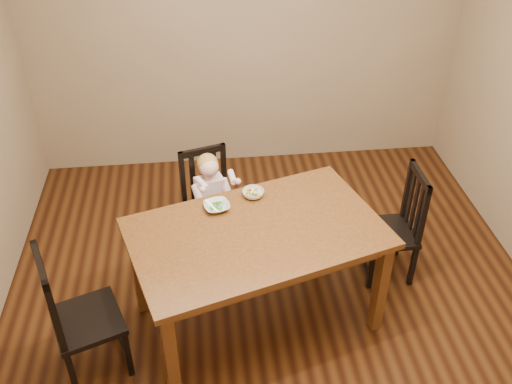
{
  "coord_description": "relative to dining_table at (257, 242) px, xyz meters",
  "views": [
    {
      "loc": [
        -0.46,
        -3.0,
        3.16
      ],
      "look_at": [
        -0.1,
        0.25,
        0.81
      ],
      "focal_mm": 40.0,
      "sensor_mm": 36.0,
      "label": 1
    }
  ],
  "objects": [
    {
      "name": "room",
      "position": [
        0.14,
        0.18,
        0.63
      ],
      "size": [
        4.01,
        4.01,
        2.71
      ],
      "color": "#49270F",
      "rests_on": "ground"
    },
    {
      "name": "dining_table",
      "position": [
        0.0,
        0.0,
        0.0
      ],
      "size": [
        1.83,
        1.4,
        0.81
      ],
      "rotation": [
        0.0,
        0.0,
        0.29
      ],
      "color": "#4C2411",
      "rests_on": "room"
    },
    {
      "name": "chair_child",
      "position": [
        -0.29,
        0.8,
        -0.28
      ],
      "size": [
        0.48,
        0.46,
        0.91
      ],
      "rotation": [
        0.0,
        0.0,
        3.41
      ],
      "color": "black",
      "rests_on": "room"
    },
    {
      "name": "chair_left",
      "position": [
        -1.15,
        -0.3,
        -0.24
      ],
      "size": [
        0.53,
        0.54,
        0.99
      ],
      "rotation": [
        0.0,
        0.0,
        -1.21
      ],
      "color": "black",
      "rests_on": "room"
    },
    {
      "name": "chair_right",
      "position": [
        1.1,
        0.37,
        -0.27
      ],
      "size": [
        0.38,
        0.4,
        0.92
      ],
      "rotation": [
        0.0,
        0.0,
        1.57
      ],
      "color": "black",
      "rests_on": "room"
    },
    {
      "name": "toddler",
      "position": [
        -0.28,
        0.75,
        -0.16
      ],
      "size": [
        0.37,
        0.42,
        0.49
      ],
      "primitive_type": null,
      "rotation": [
        0.0,
        0.0,
        3.41
      ],
      "color": "silver",
      "rests_on": "chair_child"
    },
    {
      "name": "bowl_peas",
      "position": [
        -0.24,
        0.26,
        0.12
      ],
      "size": [
        0.2,
        0.2,
        0.04
      ],
      "primitive_type": "imported",
      "rotation": [
        0.0,
        0.0,
        0.21
      ],
      "color": "silver",
      "rests_on": "dining_table"
    },
    {
      "name": "bowl_veg",
      "position": [
        0.02,
        0.38,
        0.12
      ],
      "size": [
        0.19,
        0.19,
        0.05
      ],
      "primitive_type": "imported",
      "rotation": [
        0.0,
        0.0,
        -0.3
      ],
      "color": "silver",
      "rests_on": "dining_table"
    },
    {
      "name": "fork",
      "position": [
        -0.28,
        0.23,
        0.14
      ],
      "size": [
        0.1,
        0.11,
        0.05
      ],
      "rotation": [
        0.0,
        0.0,
        0.73
      ],
      "color": "silver",
      "rests_on": "bowl_peas"
    }
  ]
}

